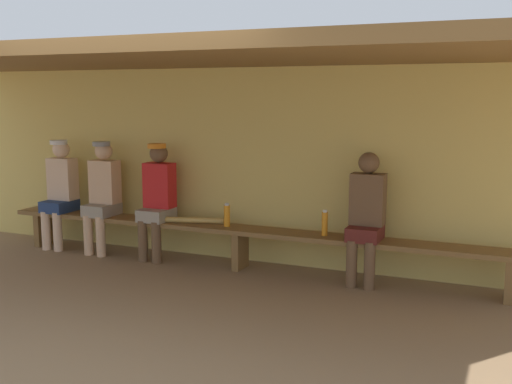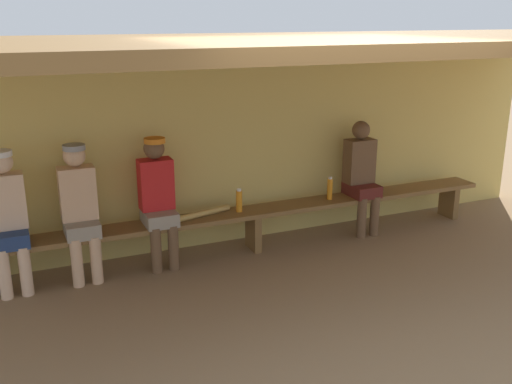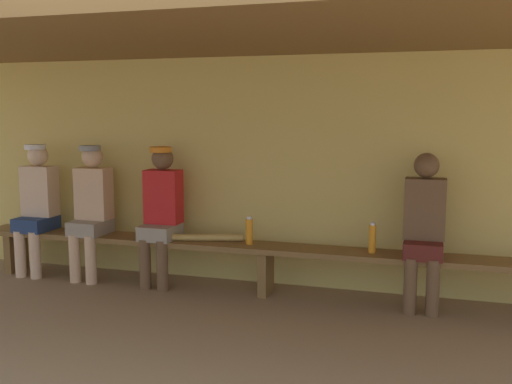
% 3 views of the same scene
% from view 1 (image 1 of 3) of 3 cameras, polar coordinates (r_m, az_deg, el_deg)
% --- Properties ---
extents(ground_plane, '(24.00, 24.00, 0.00)m').
position_cam_1_polar(ground_plane, '(5.57, -8.24, -11.05)').
color(ground_plane, '#8C6D4C').
extents(back_wall, '(8.00, 0.20, 2.20)m').
position_cam_1_polar(back_wall, '(7.06, 0.02, 2.49)').
color(back_wall, '#D8BC60').
rests_on(back_wall, ground).
extents(dugout_roof, '(8.00, 2.80, 0.12)m').
position_cam_1_polar(dugout_roof, '(5.86, -5.10, 12.47)').
color(dugout_roof, brown).
rests_on(dugout_roof, back_wall).
extents(bench, '(6.00, 0.36, 0.46)m').
position_cam_1_polar(bench, '(6.78, -1.48, -3.91)').
color(bench, brown).
rests_on(bench, ground).
extents(player_in_white, '(0.34, 0.42, 1.34)m').
position_cam_1_polar(player_in_white, '(7.64, -14.01, 0.04)').
color(player_in_white, gray).
rests_on(player_in_white, ground).
extents(player_leftmost, '(0.34, 0.42, 1.34)m').
position_cam_1_polar(player_leftmost, '(8.04, -17.65, 0.32)').
color(player_leftmost, navy).
rests_on(player_leftmost, ground).
extents(player_near_post, '(0.34, 0.42, 1.34)m').
position_cam_1_polar(player_near_post, '(6.27, 10.14, -1.92)').
color(player_near_post, '#591E19').
rests_on(player_near_post, ground).
extents(player_shirtless_tan, '(0.34, 0.42, 1.34)m').
position_cam_1_polar(player_shirtless_tan, '(7.21, -9.12, -0.34)').
color(player_shirtless_tan, gray).
rests_on(player_shirtless_tan, ground).
extents(water_bottle_blue, '(0.06, 0.06, 0.27)m').
position_cam_1_polar(water_bottle_blue, '(6.40, 6.36, -2.89)').
color(water_bottle_blue, orange).
rests_on(water_bottle_blue, bench).
extents(water_bottle_orange, '(0.07, 0.07, 0.26)m').
position_cam_1_polar(water_bottle_orange, '(6.81, -2.70, -2.17)').
color(water_bottle_orange, orange).
rests_on(water_bottle_orange, bench).
extents(baseball_bat, '(0.79, 0.27, 0.07)m').
position_cam_1_polar(baseball_bat, '(7.04, -6.23, -2.59)').
color(baseball_bat, tan).
rests_on(baseball_bat, bench).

